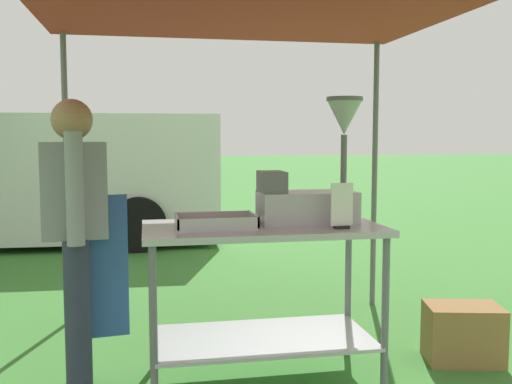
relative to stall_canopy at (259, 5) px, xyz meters
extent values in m
plane|color=#3D7F33|center=(-0.03, 4.94, -2.14)|extent=(70.00, 70.00, 0.00)
cylinder|color=slate|center=(-1.22, 1.27, -1.06)|extent=(0.04, 0.04, 2.17)
cylinder|color=slate|center=(1.22, 1.27, -1.06)|extent=(0.04, 0.04, 2.17)
cube|color=#B7B7BC|center=(0.00, -0.10, -1.25)|extent=(1.34, 0.69, 0.04)
cube|color=#B7B7BC|center=(0.00, -0.10, -1.89)|extent=(1.23, 0.63, 0.02)
cylinder|color=slate|center=(-0.62, -0.39, -1.70)|extent=(0.04, 0.04, 0.88)
cylinder|color=slate|center=(0.62, -0.39, -1.70)|extent=(0.04, 0.04, 0.88)
cylinder|color=slate|center=(-0.62, 0.20, -1.70)|extent=(0.04, 0.04, 0.88)
cylinder|color=slate|center=(0.62, 0.20, -1.70)|extent=(0.04, 0.04, 0.88)
cube|color=#B7B7BC|center=(-0.27, -0.14, -1.23)|extent=(0.44, 0.30, 0.01)
cube|color=#B7B7BC|center=(-0.27, -0.28, -1.19)|extent=(0.44, 0.01, 0.06)
cube|color=#B7B7BC|center=(-0.27, 0.01, -1.19)|extent=(0.44, 0.01, 0.06)
cube|color=#B7B7BC|center=(-0.48, -0.14, -1.19)|extent=(0.01, 0.30, 0.06)
cube|color=#B7B7BC|center=(-0.06, -0.14, -1.19)|extent=(0.01, 0.30, 0.06)
torus|color=gold|center=(-0.40, -0.03, -1.21)|extent=(0.09, 0.09, 0.02)
torus|color=gold|center=(-0.20, -0.07, -1.21)|extent=(0.08, 0.08, 0.02)
torus|color=gold|center=(-0.18, -0.14, -1.21)|extent=(0.09, 0.09, 0.02)
torus|color=gold|center=(-0.36, -0.14, -1.21)|extent=(0.09, 0.09, 0.02)
torus|color=gold|center=(-0.33, -0.07, -1.21)|extent=(0.09, 0.09, 0.02)
torus|color=gold|center=(-0.12, -0.10, -1.21)|extent=(0.09, 0.09, 0.02)
torus|color=gold|center=(-0.27, -0.13, -1.21)|extent=(0.09, 0.09, 0.02)
cube|color=#B7B7BC|center=(0.28, -0.03, -1.14)|extent=(0.56, 0.28, 0.18)
cube|color=slate|center=(0.07, -0.03, -0.99)|extent=(0.14, 0.22, 0.12)
cylinder|color=slate|center=(0.50, -0.03, -0.89)|extent=(0.04, 0.04, 0.33)
cone|color=#B7B7BC|center=(0.50, -0.03, -0.63)|extent=(0.20, 0.20, 0.19)
cylinder|color=slate|center=(0.50, -0.03, -0.52)|extent=(0.21, 0.21, 0.02)
cube|color=black|center=(0.40, -0.29, -1.22)|extent=(0.08, 0.05, 0.02)
cube|color=white|center=(0.40, -0.29, -1.10)|extent=(0.13, 0.03, 0.23)
cylinder|color=#2D3347|center=(-1.04, 0.08, -1.71)|extent=(0.14, 0.14, 0.86)
cylinder|color=#2D3347|center=(-1.01, -0.11, -1.71)|extent=(0.14, 0.14, 0.86)
cube|color=gray|center=(-1.03, -0.01, -1.02)|extent=(0.37, 0.26, 0.52)
cube|color=#335BA3|center=(-0.91, 0.00, -1.45)|extent=(0.32, 0.06, 0.80)
cylinder|color=gray|center=(-1.06, 0.20, -1.00)|extent=(0.10, 0.10, 0.58)
cylinder|color=gray|center=(-1.00, -0.23, -1.00)|extent=(0.10, 0.10, 0.58)
sphere|color=#A87A56|center=(-1.03, -0.01, -0.64)|extent=(0.22, 0.22, 0.22)
cube|color=olive|center=(1.30, -0.03, -1.96)|extent=(0.51, 0.40, 0.36)
cube|color=white|center=(-2.35, 4.96, -1.25)|extent=(5.39, 2.09, 1.60)
cube|color=#1E2833|center=(-0.28, 4.88, -0.85)|extent=(0.16, 1.62, 0.70)
cylinder|color=black|center=(-0.67, 5.83, -1.80)|extent=(0.69, 0.26, 0.68)
cylinder|color=black|center=(-0.73, 3.97, -1.80)|extent=(0.69, 0.26, 0.68)
camera|label=1|loc=(-0.65, -3.30, -0.73)|focal=41.11mm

